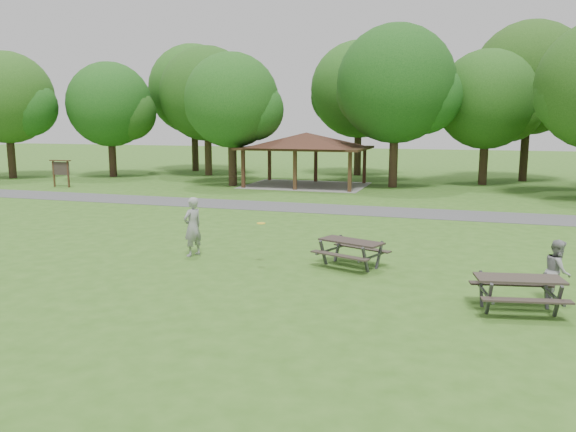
{
  "coord_description": "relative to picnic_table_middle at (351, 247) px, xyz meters",
  "views": [
    {
      "loc": [
        6.8,
        -14.3,
        4.56
      ],
      "look_at": [
        1.0,
        4.0,
        1.3
      ],
      "focal_mm": 35.0,
      "sensor_mm": 36.0,
      "label": 1
    }
  ],
  "objects": [
    {
      "name": "tree_deep_c",
      "position": [
        7.62,
        29.27,
        6.8
      ],
      "size": [
        8.82,
        8.4,
        11.9
      ],
      "color": "black",
      "rests_on": "ground"
    },
    {
      "name": "frisbee_thrower",
      "position": [
        -5.43,
        -0.2,
        0.37
      ],
      "size": [
        0.72,
        0.86,
        2.03
      ],
      "primitive_type": "imported",
      "rotation": [
        0.0,
        0.0,
        -1.94
      ],
      "color": "gray",
      "rests_on": "ground"
    },
    {
      "name": "pavilion",
      "position": [
        -7.49,
        21.24,
        2.42
      ],
      "size": [
        8.6,
        7.01,
        3.76
      ],
      "color": "#372014",
      "rests_on": "ground"
    },
    {
      "name": "ground",
      "position": [
        -3.49,
        -2.76,
        -0.64
      ],
      "size": [
        160.0,
        160.0,
        0.0
      ],
      "primitive_type": "plane",
      "color": "#34631C",
      "rests_on": "ground"
    },
    {
      "name": "notice_board",
      "position": [
        -23.49,
        15.24,
        0.67
      ],
      "size": [
        1.6,
        0.3,
        1.88
      ],
      "color": "#3D2616",
      "rests_on": "ground"
    },
    {
      "name": "frisbee_catcher",
      "position": [
        5.67,
        -1.85,
        0.16
      ],
      "size": [
        0.66,
        0.82,
        1.61
      ],
      "primitive_type": "imported",
      "rotation": [
        0.0,
        0.0,
        1.5
      ],
      "color": "#949497",
      "rests_on": "ground"
    },
    {
      "name": "tree_deep_b",
      "position": [
        -5.39,
        30.27,
        6.24
      ],
      "size": [
        8.4,
        8.0,
        11.13
      ],
      "color": "black",
      "rests_on": "ground"
    },
    {
      "name": "tree_row_b",
      "position": [
        -24.4,
        22.77,
        5.02
      ],
      "size": [
        7.14,
        6.8,
        9.28
      ],
      "color": "black",
      "rests_on": "ground"
    },
    {
      "name": "asphalt_path",
      "position": [
        -3.49,
        11.24,
        -0.63
      ],
      "size": [
        120.0,
        3.2,
        0.02
      ],
      "primitive_type": "cube",
      "color": "#49494C",
      "rests_on": "ground"
    },
    {
      "name": "tree_row_a",
      "position": [
        -31.4,
        19.27,
        5.51
      ],
      "size": [
        7.56,
        7.2,
        9.97
      ],
      "color": "black",
      "rests_on": "ground"
    },
    {
      "name": "picnic_table_far",
      "position": [
        4.68,
        -2.95,
        0.0
      ],
      "size": [
        2.29,
        1.97,
        0.88
      ],
      "color": "#302923",
      "rests_on": "ground"
    },
    {
      "name": "tree_deep_a",
      "position": [
        -20.39,
        29.77,
        6.49
      ],
      "size": [
        8.4,
        8.0,
        11.38
      ],
      "color": "black",
      "rests_on": "ground"
    },
    {
      "name": "frisbee_in_flight",
      "position": [
        -2.8,
        -0.59,
        0.7
      ],
      "size": [
        0.3,
        0.3,
        0.02
      ],
      "color": "yellow",
      "rests_on": "ground"
    },
    {
      "name": "tree_row_f",
      "position": [
        4.6,
        25.77,
        5.2
      ],
      "size": [
        7.35,
        7.0,
        9.55
      ],
      "color": "black",
      "rests_on": "ground"
    },
    {
      "name": "tree_row_c",
      "position": [
        -17.39,
        26.27,
        5.89
      ],
      "size": [
        8.19,
        7.8,
        10.67
      ],
      "color": "#322416",
      "rests_on": "ground"
    },
    {
      "name": "picnic_table_middle",
      "position": [
        0.0,
        0.0,
        0.0
      ],
      "size": [
        2.46,
        2.23,
        0.87
      ],
      "color": "#2B231F",
      "rests_on": "ground"
    },
    {
      "name": "tree_row_e",
      "position": [
        -1.39,
        22.27,
        6.14
      ],
      "size": [
        8.4,
        8.0,
        11.02
      ],
      "color": "#312015",
      "rests_on": "ground"
    },
    {
      "name": "tree_row_d",
      "position": [
        -12.4,
        19.77,
        5.13
      ],
      "size": [
        6.93,
        6.6,
        9.27
      ],
      "color": "black",
      "rests_on": "ground"
    }
  ]
}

